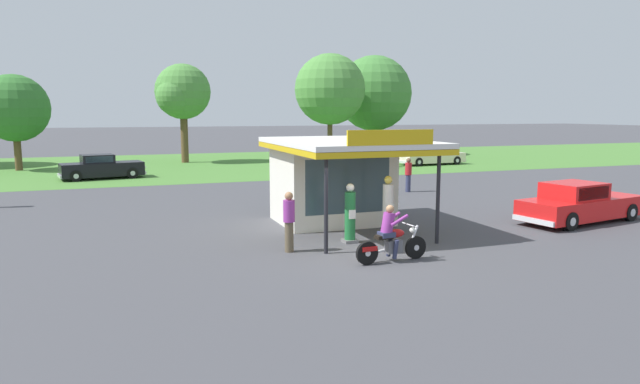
{
  "coord_description": "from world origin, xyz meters",
  "views": [
    {
      "loc": [
        -6.53,
        -14.01,
        4.05
      ],
      "look_at": [
        -0.24,
        3.32,
        1.4
      ],
      "focal_mm": 31.09,
      "sensor_mm": 36.0,
      "label": 1
    }
  ],
  "objects_px": {
    "parked_car_back_row_far_right": "(432,156)",
    "gas_pump_nearside": "(350,216)",
    "bystander_chatting_near_pumps": "(354,170)",
    "bystander_strolling_foreground": "(289,220)",
    "parked_car_back_row_centre_left": "(325,165)",
    "motorcycle_with_rider": "(391,238)",
    "parked_car_back_row_left": "(361,159)",
    "parked_car_second_row_spare": "(101,168)",
    "featured_classic_sedan": "(580,204)",
    "gas_pump_offside": "(388,210)",
    "bystander_admiring_sedan": "(408,174)"
  },
  "relations": [
    {
      "from": "featured_classic_sedan",
      "to": "bystander_chatting_near_pumps",
      "type": "bearing_deg",
      "value": 105.0
    },
    {
      "from": "bystander_chatting_near_pumps",
      "to": "bystander_strolling_foreground",
      "type": "xyz_separation_m",
      "value": [
        -7.97,
        -13.66,
        0.11
      ]
    },
    {
      "from": "featured_classic_sedan",
      "to": "bystander_admiring_sedan",
      "type": "bearing_deg",
      "value": 103.0
    },
    {
      "from": "bystander_chatting_near_pumps",
      "to": "bystander_admiring_sedan",
      "type": "height_order",
      "value": "bystander_admiring_sedan"
    },
    {
      "from": "gas_pump_nearside",
      "to": "gas_pump_offside",
      "type": "xyz_separation_m",
      "value": [
        1.31,
        0.0,
        0.09
      ]
    },
    {
      "from": "bystander_strolling_foreground",
      "to": "parked_car_back_row_far_right",
      "type": "bearing_deg",
      "value": 50.66
    },
    {
      "from": "parked_car_second_row_spare",
      "to": "parked_car_back_row_far_right",
      "type": "bearing_deg",
      "value": 2.85
    },
    {
      "from": "gas_pump_offside",
      "to": "parked_car_second_row_spare",
      "type": "distance_m",
      "value": 22.77
    },
    {
      "from": "parked_car_back_row_centre_left",
      "to": "bystander_strolling_foreground",
      "type": "distance_m",
      "value": 19.87
    },
    {
      "from": "parked_car_back_row_far_right",
      "to": "bystander_strolling_foreground",
      "type": "height_order",
      "value": "bystander_strolling_foreground"
    },
    {
      "from": "gas_pump_nearside",
      "to": "parked_car_second_row_spare",
      "type": "relative_size",
      "value": 0.36
    },
    {
      "from": "motorcycle_with_rider",
      "to": "bystander_admiring_sedan",
      "type": "height_order",
      "value": "bystander_admiring_sedan"
    },
    {
      "from": "gas_pump_nearside",
      "to": "bystander_admiring_sedan",
      "type": "height_order",
      "value": "gas_pump_nearside"
    },
    {
      "from": "motorcycle_with_rider",
      "to": "bystander_strolling_foreground",
      "type": "xyz_separation_m",
      "value": [
        -2.29,
        1.99,
        0.29
      ]
    },
    {
      "from": "motorcycle_with_rider",
      "to": "parked_car_back_row_centre_left",
      "type": "relative_size",
      "value": 0.42
    },
    {
      "from": "bystander_chatting_near_pumps",
      "to": "parked_car_back_row_left",
      "type": "bearing_deg",
      "value": 63.28
    },
    {
      "from": "motorcycle_with_rider",
      "to": "bystander_admiring_sedan",
      "type": "xyz_separation_m",
      "value": [
        7.05,
        11.79,
        0.27
      ]
    },
    {
      "from": "gas_pump_offside",
      "to": "bystander_admiring_sedan",
      "type": "distance_m",
      "value": 11.02
    },
    {
      "from": "parked_car_second_row_spare",
      "to": "motorcycle_with_rider",
      "type": "bearing_deg",
      "value": -71.26
    },
    {
      "from": "gas_pump_nearside",
      "to": "featured_classic_sedan",
      "type": "distance_m",
      "value": 9.33
    },
    {
      "from": "bystander_chatting_near_pumps",
      "to": "gas_pump_nearside",
      "type": "bearing_deg",
      "value": -113.87
    },
    {
      "from": "parked_car_back_row_centre_left",
      "to": "parked_car_second_row_spare",
      "type": "distance_m",
      "value": 13.9
    },
    {
      "from": "gas_pump_offside",
      "to": "bystander_admiring_sedan",
      "type": "height_order",
      "value": "gas_pump_offside"
    },
    {
      "from": "gas_pump_offside",
      "to": "bystander_admiring_sedan",
      "type": "xyz_separation_m",
      "value": [
        5.89,
        9.31,
        -0.02
      ]
    },
    {
      "from": "parked_car_back_row_centre_left",
      "to": "parked_car_back_row_left",
      "type": "distance_m",
      "value": 5.92
    },
    {
      "from": "bystander_chatting_near_pumps",
      "to": "bystander_strolling_foreground",
      "type": "relative_size",
      "value": 0.88
    },
    {
      "from": "parked_car_back_row_far_right",
      "to": "gas_pump_nearside",
      "type": "bearing_deg",
      "value": -126.53
    },
    {
      "from": "motorcycle_with_rider",
      "to": "parked_car_second_row_spare",
      "type": "xyz_separation_m",
      "value": [
        -7.92,
        23.36,
        0.03
      ]
    },
    {
      "from": "gas_pump_nearside",
      "to": "parked_car_back_row_centre_left",
      "type": "bearing_deg",
      "value": 71.97
    },
    {
      "from": "gas_pump_nearside",
      "to": "parked_car_back_row_far_right",
      "type": "height_order",
      "value": "gas_pump_nearside"
    },
    {
      "from": "parked_car_back_row_left",
      "to": "bystander_chatting_near_pumps",
      "type": "distance_m",
      "value": 9.59
    },
    {
      "from": "gas_pump_offside",
      "to": "motorcycle_with_rider",
      "type": "xyz_separation_m",
      "value": [
        -1.16,
        -2.48,
        -0.29
      ]
    },
    {
      "from": "gas_pump_offside",
      "to": "featured_classic_sedan",
      "type": "bearing_deg",
      "value": 0.86
    },
    {
      "from": "parked_car_back_row_far_right",
      "to": "parked_car_back_row_centre_left",
      "type": "distance_m",
      "value": 11.44
    },
    {
      "from": "parked_car_back_row_far_right",
      "to": "parked_car_back_row_left",
      "type": "xyz_separation_m",
      "value": [
        -6.22,
        -0.35,
        -0.01
      ]
    },
    {
      "from": "featured_classic_sedan",
      "to": "gas_pump_nearside",
      "type": "bearing_deg",
      "value": -179.26
    },
    {
      "from": "parked_car_back_row_left",
      "to": "bystander_strolling_foreground",
      "type": "height_order",
      "value": "bystander_strolling_foreground"
    },
    {
      "from": "motorcycle_with_rider",
      "to": "parked_car_back_row_left",
      "type": "relative_size",
      "value": 0.42
    },
    {
      "from": "motorcycle_with_rider",
      "to": "bystander_strolling_foreground",
      "type": "height_order",
      "value": "bystander_strolling_foreground"
    },
    {
      "from": "gas_pump_offside",
      "to": "motorcycle_with_rider",
      "type": "height_order",
      "value": "gas_pump_offside"
    },
    {
      "from": "bystander_admiring_sedan",
      "to": "parked_car_second_row_spare",
      "type": "bearing_deg",
      "value": 142.31
    },
    {
      "from": "gas_pump_nearside",
      "to": "gas_pump_offside",
      "type": "height_order",
      "value": "gas_pump_offside"
    },
    {
      "from": "parked_car_back_row_left",
      "to": "bystander_admiring_sedan",
      "type": "height_order",
      "value": "bystander_admiring_sedan"
    },
    {
      "from": "motorcycle_with_rider",
      "to": "parked_car_second_row_spare",
      "type": "distance_m",
      "value": 24.67
    },
    {
      "from": "gas_pump_nearside",
      "to": "bystander_admiring_sedan",
      "type": "relative_size",
      "value": 1.07
    },
    {
      "from": "parked_car_back_row_far_right",
      "to": "bystander_admiring_sedan",
      "type": "relative_size",
      "value": 3.14
    },
    {
      "from": "bystander_admiring_sedan",
      "to": "gas_pump_offside",
      "type": "bearing_deg",
      "value": -122.32
    },
    {
      "from": "parked_car_back_row_far_right",
      "to": "parked_car_second_row_spare",
      "type": "relative_size",
      "value": 1.06
    },
    {
      "from": "gas_pump_offside",
      "to": "parked_car_back_row_centre_left",
      "type": "relative_size",
      "value": 0.4
    },
    {
      "from": "parked_car_back_row_far_right",
      "to": "bystander_strolling_foreground",
      "type": "distance_m",
      "value": 29.18
    }
  ]
}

